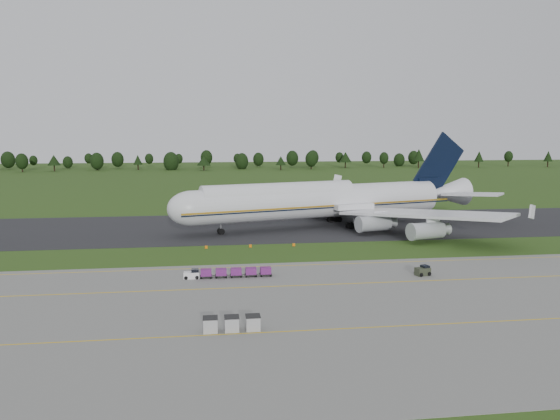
{
  "coord_description": "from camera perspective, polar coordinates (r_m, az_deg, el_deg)",
  "views": [
    {
      "loc": [
        -10.67,
        -98.25,
        22.46
      ],
      "look_at": [
        2.47,
        2.0,
        7.75
      ],
      "focal_mm": 35.0,
      "sensor_mm": 36.0,
      "label": 1
    }
  ],
  "objects": [
    {
      "name": "aircraft",
      "position": [
        128.56,
        4.81,
        1.04
      ],
      "size": [
        78.97,
        74.42,
        22.19
      ],
      "color": "silver",
      "rests_on": "ground"
    },
    {
      "name": "apron",
      "position": [
        68.88,
        1.89,
        -10.73
      ],
      "size": [
        300.0,
        52.0,
        0.06
      ],
      "primitive_type": "cube",
      "color": "slate",
      "rests_on": "ground"
    },
    {
      "name": "apron_markings",
      "position": [
        75.46,
        1.01,
        -8.99
      ],
      "size": [
        300.0,
        30.2,
        0.01
      ],
      "color": "gold",
      "rests_on": "apron"
    },
    {
      "name": "tree_line",
      "position": [
        321.11,
        -11.01,
        5.17
      ],
      "size": [
        527.25,
        21.76,
        11.56
      ],
      "color": "black",
      "rests_on": "ground"
    },
    {
      "name": "utility_cart",
      "position": [
        88.62,
        14.67,
        -6.24
      ],
      "size": [
        2.53,
        1.92,
        1.23
      ],
      "color": "#2F3424",
      "rests_on": "apron"
    },
    {
      "name": "taxiway",
      "position": [
        128.67,
        -2.6,
        -1.76
      ],
      "size": [
        300.0,
        40.0,
        0.08
      ],
      "primitive_type": "cube",
      "color": "black",
      "rests_on": "ground"
    },
    {
      "name": "edge_markers",
      "position": [
        106.2,
        -3.11,
        -3.79
      ],
      "size": [
        17.54,
        0.3,
        0.6
      ],
      "color": "orange",
      "rests_on": "ground"
    },
    {
      "name": "baggage_train",
      "position": [
        85.03,
        -5.58,
        -6.52
      ],
      "size": [
        13.53,
        1.44,
        1.38
      ],
      "color": "white",
      "rests_on": "apron"
    },
    {
      "name": "uld_row",
      "position": [
        63.12,
        -5.06,
        -11.73
      ],
      "size": [
        6.48,
        1.68,
        1.66
      ],
      "color": "#AAAAAA",
      "rests_on": "apron"
    },
    {
      "name": "ground",
      "position": [
        101.35,
        -1.24,
        -4.53
      ],
      "size": [
        600.0,
        600.0,
        0.0
      ],
      "primitive_type": "plane",
      "color": "#284514",
      "rests_on": "ground"
    }
  ]
}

